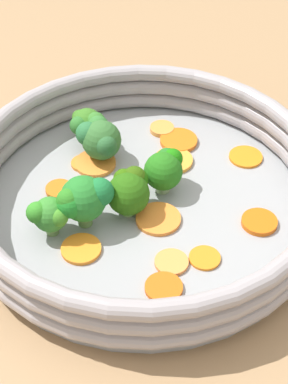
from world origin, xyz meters
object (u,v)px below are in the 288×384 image
carrot_slice_6 (179,141)px  carrot_slice_1 (205,258)px  broccoli_floret_2 (165,168)px  broccoli_floret_1 (100,139)px  carrot_slice_4 (84,163)px  carrot_slice_11 (173,160)px  carrot_slice_7 (259,222)px  carrot_slice_8 (171,262)px  carrot_slice_0 (59,189)px  carrot_slice_12 (162,129)px  carrot_slice_9 (246,157)px  broccoli_floret_0 (87,124)px  broccoli_floret_3 (83,199)px  broccoli_floret_4 (130,190)px  broccoli_floret_5 (49,215)px  skillet (144,207)px  carrot_slice_2 (158,219)px  carrot_slice_5 (81,249)px  carrot_slice_3 (164,288)px  carrot_slice_10 (95,163)px

carrot_slice_6 → carrot_slice_1: bearing=3.5°
broccoli_floret_2 → broccoli_floret_1: bearing=-126.9°
carrot_slice_4 → carrot_slice_11: bearing=90.6°
carrot_slice_7 → carrot_slice_8: carrot_slice_7 is taller
carrot_slice_0 → carrot_slice_4: bearing=150.3°
carrot_slice_8 → carrot_slice_12: (-0.21, 0.00, 0.00)m
carrot_slice_9 → broccoli_floret_0: bearing=-101.5°
broccoli_floret_3 → carrot_slice_7: bearing=88.2°
broccoli_floret_2 → broccoli_floret_4: size_ratio=0.98×
carrot_slice_12 → broccoli_floret_5: bearing=-36.1°
carrot_slice_7 → broccoli_floret_0: broccoli_floret_0 is taller
carrot_slice_6 → carrot_slice_0: bearing=-59.4°
skillet → carrot_slice_7: 0.12m
broccoli_floret_3 → carrot_slice_12: bearing=150.5°
carrot_slice_0 → broccoli_floret_4: (0.03, 0.08, 0.03)m
carrot_slice_2 → broccoli_floret_2: 0.06m
carrot_slice_5 → broccoli_floret_3: size_ratio=0.69×
carrot_slice_0 → carrot_slice_11: bearing=109.5°
carrot_slice_8 → broccoli_floret_5: (-0.04, -0.12, 0.02)m
broccoli_floret_3 → broccoli_floret_5: (0.01, -0.03, -0.01)m
carrot_slice_9 → broccoli_floret_2: broccoli_floret_2 is taller
carrot_slice_11 → carrot_slice_12: carrot_slice_12 is taller
carrot_slice_1 → broccoli_floret_2: bearing=-162.4°
carrot_slice_7 → broccoli_floret_1: size_ratio=0.68×
carrot_slice_3 → carrot_slice_7: 0.13m
carrot_slice_3 → carrot_slice_11: (-0.18, 0.02, -0.00)m
carrot_slice_5 → broccoli_floret_1: broccoli_floret_1 is taller
carrot_slice_2 → broccoli_floret_5: bearing=-82.4°
carrot_slice_4 → carrot_slice_12: size_ratio=0.98×
carrot_slice_9 → carrot_slice_2: bearing=-47.5°
carrot_slice_0 → broccoli_floret_3: (0.05, 0.03, 0.03)m
skillet → carrot_slice_2: carrot_slice_2 is taller
carrot_slice_2 → carrot_slice_9: 0.14m
carrot_slice_2 → broccoli_floret_2: size_ratio=0.98×
carrot_slice_8 → broccoli_floret_1: 0.18m
carrot_slice_4 → carrot_slice_11: (-0.00, 0.10, 0.00)m
broccoli_floret_0 → carrot_slice_9: bearing=78.5°
skillet → carrot_slice_7: carrot_slice_7 is taller
carrot_slice_1 → broccoli_floret_2: broccoli_floret_2 is taller
carrot_slice_0 → carrot_slice_10: same height
carrot_slice_5 → carrot_slice_11: bearing=142.8°
carrot_slice_0 → carrot_slice_1: (0.10, 0.15, -0.00)m
carrot_slice_10 → broccoli_floret_0: 0.05m
carrot_slice_8 → carrot_slice_11: (-0.15, 0.01, 0.00)m
carrot_slice_4 → carrot_slice_9: 0.18m
carrot_slice_9 → carrot_slice_10: bearing=-88.2°
carrot_slice_6 → carrot_slice_12: (-0.02, -0.02, 0.00)m
carrot_slice_0 → carrot_slice_10: 0.06m
skillet → carrot_slice_9: carrot_slice_9 is taller
carrot_slice_7 → carrot_slice_10: 0.20m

